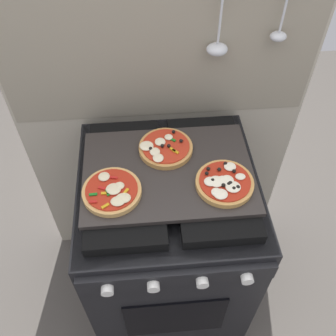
{
  "coord_description": "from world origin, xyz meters",
  "views": [
    {
      "loc": [
        -0.07,
        -0.78,
        1.84
      ],
      "look_at": [
        0.0,
        0.0,
        0.93
      ],
      "focal_mm": 40.75,
      "sensor_mm": 36.0,
      "label": 1
    }
  ],
  "objects_px": {
    "pizza_left": "(112,191)",
    "pizza_center": "(164,148)",
    "baking_tray": "(168,172)",
    "pizza_right": "(224,183)",
    "stove": "(168,244)"
  },
  "relations": [
    {
      "from": "pizza_left",
      "to": "stove",
      "type": "bearing_deg",
      "value": 23.85
    },
    {
      "from": "stove",
      "to": "pizza_right",
      "type": "height_order",
      "value": "pizza_right"
    },
    {
      "from": "stove",
      "to": "pizza_left",
      "type": "xyz_separation_m",
      "value": [
        -0.17,
        -0.08,
        0.48
      ]
    },
    {
      "from": "stove",
      "to": "baking_tray",
      "type": "height_order",
      "value": "baking_tray"
    },
    {
      "from": "pizza_left",
      "to": "pizza_center",
      "type": "distance_m",
      "value": 0.24
    },
    {
      "from": "baking_tray",
      "to": "pizza_right",
      "type": "distance_m",
      "value": 0.18
    },
    {
      "from": "stove",
      "to": "pizza_center",
      "type": "relative_size",
      "value": 5.06
    },
    {
      "from": "baking_tray",
      "to": "pizza_left",
      "type": "height_order",
      "value": "pizza_left"
    },
    {
      "from": "stove",
      "to": "pizza_center",
      "type": "xyz_separation_m",
      "value": [
        -0.01,
        0.09,
        0.48
      ]
    },
    {
      "from": "pizza_left",
      "to": "pizza_center",
      "type": "bearing_deg",
      "value": 44.37
    },
    {
      "from": "pizza_left",
      "to": "pizza_right",
      "type": "height_order",
      "value": "pizza_right"
    },
    {
      "from": "pizza_right",
      "to": "pizza_center",
      "type": "relative_size",
      "value": 1.0
    },
    {
      "from": "pizza_left",
      "to": "pizza_right",
      "type": "xyz_separation_m",
      "value": [
        0.34,
        0.0,
        0.0
      ]
    },
    {
      "from": "stove",
      "to": "pizza_center",
      "type": "distance_m",
      "value": 0.49
    },
    {
      "from": "baking_tray",
      "to": "pizza_right",
      "type": "bearing_deg",
      "value": -24.74
    }
  ]
}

